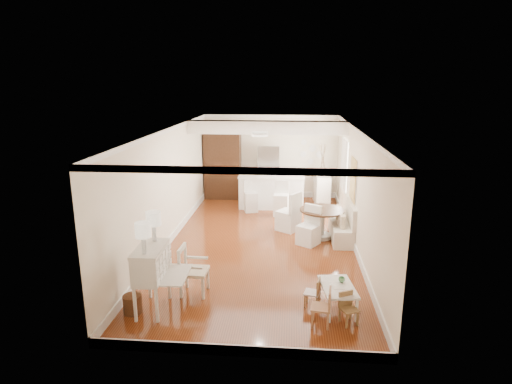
# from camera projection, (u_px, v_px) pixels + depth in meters

# --- Properties ---
(room) EXTENTS (9.00, 9.04, 2.82)m
(room) POSITION_uv_depth(u_px,v_px,m) (264.00, 162.00, 10.35)
(room) COLOR brown
(room) RESTS_ON ground
(secretary_bureau) EXTENTS (0.94, 0.96, 1.17)m
(secretary_bureau) POSITION_uv_depth(u_px,v_px,m) (152.00, 279.00, 7.35)
(secretary_bureau) COLOR silver
(secretary_bureau) RESTS_ON ground
(gustavian_armchair) EXTENTS (0.55, 0.55, 0.93)m
(gustavian_armchair) POSITION_uv_depth(u_px,v_px,m) (194.00, 270.00, 7.95)
(gustavian_armchair) COLOR silver
(gustavian_armchair) RESTS_ON ground
(wicker_basket) EXTENTS (0.32, 0.32, 0.32)m
(wicker_basket) POSITION_uv_depth(u_px,v_px,m) (133.00, 304.00, 7.35)
(wicker_basket) COLOR #58331B
(wicker_basket) RESTS_ON ground
(kids_table) EXTENTS (0.66, 0.97, 0.45)m
(kids_table) POSITION_uv_depth(u_px,v_px,m) (337.00, 298.00, 7.43)
(kids_table) COLOR white
(kids_table) RESTS_ON ground
(kids_chair_a) EXTENTS (0.35, 0.35, 0.65)m
(kids_chair_a) POSITION_uv_depth(u_px,v_px,m) (321.00, 307.00, 6.93)
(kids_chair_a) COLOR #AB744D
(kids_chair_a) RESTS_ON ground
(kids_chair_b) EXTENTS (0.31, 0.31, 0.54)m
(kids_chair_b) POSITION_uv_depth(u_px,v_px,m) (312.00, 292.00, 7.53)
(kids_chair_b) COLOR #977145
(kids_chair_b) RESTS_ON ground
(kids_chair_c) EXTENTS (0.35, 0.35, 0.55)m
(kids_chair_c) POSITION_uv_depth(u_px,v_px,m) (349.00, 309.00, 6.97)
(kids_chair_c) COLOR olive
(kids_chair_c) RESTS_ON ground
(banquette) EXTENTS (0.52, 1.60, 0.98)m
(banquette) POSITION_uv_depth(u_px,v_px,m) (341.00, 220.00, 10.74)
(banquette) COLOR silver
(banquette) RESTS_ON ground
(dining_table) EXTENTS (1.22, 1.22, 0.76)m
(dining_table) POSITION_uv_depth(u_px,v_px,m) (322.00, 224.00, 10.81)
(dining_table) COLOR #3F2414
(dining_table) RESTS_ON ground
(slip_chair_near) EXTENTS (0.64, 0.65, 0.96)m
(slip_chair_near) POSITION_uv_depth(u_px,v_px,m) (309.00, 225.00, 10.38)
(slip_chair_near) COLOR white
(slip_chair_near) RESTS_ON ground
(slip_chair_far) EXTENTS (0.72, 0.71, 1.06)m
(slip_chair_far) POSITION_uv_depth(u_px,v_px,m) (288.00, 211.00, 11.36)
(slip_chair_far) COLOR white
(slip_chair_far) RESTS_ON ground
(breakfast_counter) EXTENTS (2.05, 0.65, 1.03)m
(breakfast_counter) POSITION_uv_depth(u_px,v_px,m) (271.00, 192.00, 13.39)
(breakfast_counter) COLOR white
(breakfast_counter) RESTS_ON ground
(bar_stool_left) EXTENTS (0.47, 0.47, 0.96)m
(bar_stool_left) POSITION_uv_depth(u_px,v_px,m) (251.00, 196.00, 13.02)
(bar_stool_left) COLOR silver
(bar_stool_left) RESTS_ON ground
(bar_stool_right) EXTENTS (0.45, 0.45, 1.04)m
(bar_stool_right) POSITION_uv_depth(u_px,v_px,m) (281.00, 199.00, 12.60)
(bar_stool_right) COLOR white
(bar_stool_right) RESTS_ON ground
(pantry_cabinet) EXTENTS (1.20, 0.60, 2.30)m
(pantry_cabinet) POSITION_uv_depth(u_px,v_px,m) (223.00, 165.00, 14.41)
(pantry_cabinet) COLOR #381E11
(pantry_cabinet) RESTS_ON ground
(fridge) EXTENTS (0.75, 0.65, 1.80)m
(fridge) POSITION_uv_depth(u_px,v_px,m) (279.00, 173.00, 14.29)
(fridge) COLOR silver
(fridge) RESTS_ON ground
(sideboard) EXTENTS (0.52, 1.02, 0.94)m
(sideboard) POSITION_uv_depth(u_px,v_px,m) (322.00, 189.00, 13.94)
(sideboard) COLOR silver
(sideboard) RESTS_ON ground
(pencil_cup) EXTENTS (0.12, 0.12, 0.09)m
(pencil_cup) POSITION_uv_depth(u_px,v_px,m) (342.00, 280.00, 7.50)
(pencil_cup) COLOR #63A96C
(pencil_cup) RESTS_ON kids_table
(branch_vase) EXTENTS (0.18, 0.18, 0.18)m
(branch_vase) POSITION_uv_depth(u_px,v_px,m) (323.00, 172.00, 13.79)
(branch_vase) COLOR white
(branch_vase) RESTS_ON sideboard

